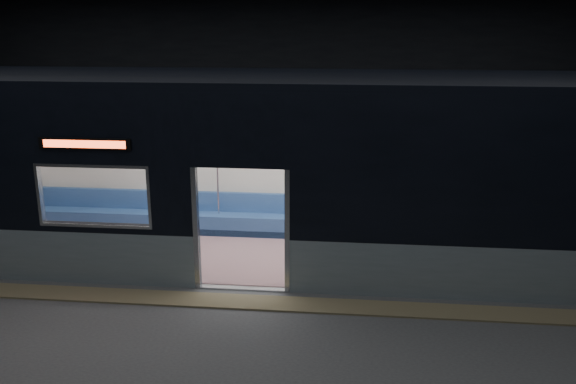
# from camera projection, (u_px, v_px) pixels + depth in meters

# --- Properties ---
(station_floor) EXTENTS (24.00, 14.00, 0.01)m
(station_floor) POSITION_uv_depth(u_px,v_px,m) (230.00, 319.00, 9.00)
(station_floor) COLOR #47494C
(station_floor) RESTS_ON ground
(station_envelope) EXTENTS (24.00, 14.00, 5.00)m
(station_envelope) POSITION_uv_depth(u_px,v_px,m) (223.00, 67.00, 8.00)
(station_envelope) COLOR black
(station_envelope) RESTS_ON station_floor
(tactile_strip) EXTENTS (22.80, 0.50, 0.03)m
(tactile_strip) POSITION_uv_depth(u_px,v_px,m) (237.00, 302.00, 9.52)
(tactile_strip) COLOR #8C7F59
(tactile_strip) RESTS_ON station_floor
(metro_car) EXTENTS (18.00, 3.04, 3.35)m
(metro_car) POSITION_uv_depth(u_px,v_px,m) (255.00, 160.00, 10.93)
(metro_car) COLOR #8896A2
(metro_car) RESTS_ON station_floor
(passenger) EXTENTS (0.41, 0.70, 1.39)m
(passenger) POSITION_uv_depth(u_px,v_px,m) (342.00, 202.00, 12.01)
(passenger) COLOR black
(passenger) RESTS_ON metro_car
(handbag) EXTENTS (0.30, 0.27, 0.13)m
(handbag) POSITION_uv_depth(u_px,v_px,m) (343.00, 211.00, 11.83)
(handbag) COLOR black
(handbag) RESTS_ON passenger
(transit_map) EXTENTS (0.91, 0.03, 0.59)m
(transit_map) POSITION_uv_depth(u_px,v_px,m) (443.00, 169.00, 11.94)
(transit_map) COLOR white
(transit_map) RESTS_ON metro_car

